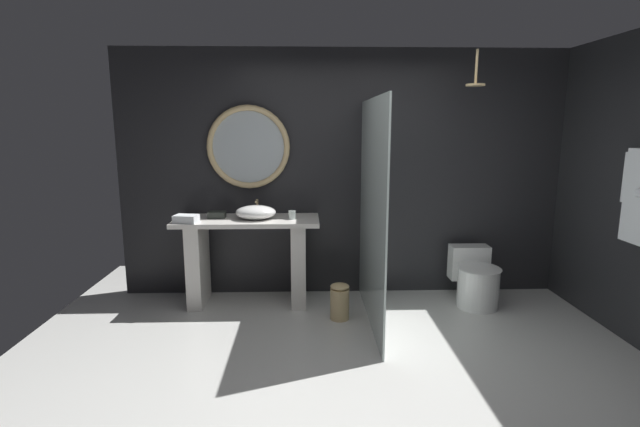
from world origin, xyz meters
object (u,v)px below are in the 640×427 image
object	(u,v)px
rain_shower_head	(476,81)
toilet	(475,280)
folded_hand_towel	(186,219)
tissue_box	(217,215)
tumbler_cup	(292,215)
waste_bin	(340,301)
vessel_sink	(256,212)
round_wall_mirror	(248,147)

from	to	relation	value
rain_shower_head	toilet	xyz separation A→B (m)	(0.17, 0.13, -1.96)
folded_hand_towel	rain_shower_head	bearing A→B (deg)	-1.07
folded_hand_towel	tissue_box	bearing A→B (deg)	41.56
tumbler_cup	tissue_box	size ratio (longest dim) A/B	0.50
tumbler_cup	rain_shower_head	world-z (taller)	rain_shower_head
rain_shower_head	toilet	bearing A→B (deg)	38.49
rain_shower_head	waste_bin	distance (m)	2.40
folded_hand_towel	tumbler_cup	bearing A→B (deg)	7.98
rain_shower_head	waste_bin	size ratio (longest dim) A/B	0.93
toilet	waste_bin	size ratio (longest dim) A/B	1.80
rain_shower_head	toilet	world-z (taller)	rain_shower_head
tumbler_cup	waste_bin	world-z (taller)	tumbler_cup
vessel_sink	round_wall_mirror	world-z (taller)	round_wall_mirror
tumbler_cup	folded_hand_towel	size ratio (longest dim) A/B	0.39
rain_shower_head	toilet	size ratio (longest dim) A/B	0.52
tumbler_cup	tissue_box	bearing A→B (deg)	173.93
tissue_box	folded_hand_towel	size ratio (longest dim) A/B	0.79
waste_bin	folded_hand_towel	xyz separation A→B (m)	(-1.47, 0.26, 0.75)
waste_bin	folded_hand_towel	world-z (taller)	folded_hand_towel
vessel_sink	waste_bin	distance (m)	1.21
toilet	waste_bin	distance (m)	1.46
tissue_box	rain_shower_head	distance (m)	2.80
waste_bin	vessel_sink	bearing A→B (deg)	153.10
tumbler_cup	folded_hand_towel	bearing A→B (deg)	-172.02
rain_shower_head	waste_bin	world-z (taller)	rain_shower_head
tumbler_cup	round_wall_mirror	xyz separation A→B (m)	(-0.45, 0.32, 0.66)
folded_hand_towel	waste_bin	bearing A→B (deg)	-9.93
rain_shower_head	tumbler_cup	bearing A→B (deg)	173.53
vessel_sink	round_wall_mirror	distance (m)	0.71
vessel_sink	tumbler_cup	world-z (taller)	vessel_sink
tissue_box	waste_bin	world-z (taller)	tissue_box
vessel_sink	tissue_box	distance (m)	0.41
toilet	folded_hand_towel	xyz separation A→B (m)	(-2.89, -0.08, 0.67)
tumbler_cup	folded_hand_towel	world-z (taller)	tumbler_cup
round_wall_mirror	waste_bin	xyz separation A→B (m)	(0.91, -0.72, -1.42)
round_wall_mirror	rain_shower_head	xyz separation A→B (m)	(2.16, -0.51, 0.62)
rain_shower_head	folded_hand_towel	bearing A→B (deg)	178.93
round_wall_mirror	folded_hand_towel	bearing A→B (deg)	-140.72
toilet	waste_bin	world-z (taller)	toilet
tissue_box	round_wall_mirror	world-z (taller)	round_wall_mirror
waste_bin	tissue_box	bearing A→B (deg)	158.45
vessel_sink	folded_hand_towel	distance (m)	0.67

